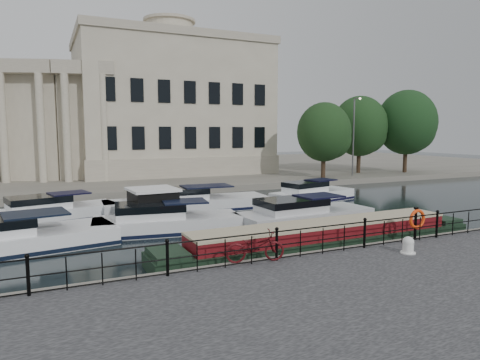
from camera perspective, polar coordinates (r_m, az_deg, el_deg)
name	(u,v)px	position (r m, az deg, el deg)	size (l,w,h in m)	color
ground_plane	(249,258)	(17.76, 1.24, -10.41)	(160.00, 160.00, 0.00)	black
far_bank	(112,171)	(55.01, -16.76, 1.10)	(120.00, 42.00, 0.55)	#6B665B
railing	(277,243)	(15.51, 4.91, -8.32)	(24.14, 0.14, 1.22)	black
civic_building	(106,115)	(50.44, -17.46, 8.31)	(53.55, 31.84, 16.85)	#ADA38C
lamp_posts	(382,135)	(49.11, 18.37, 5.72)	(8.24, 1.55, 8.07)	#59595B
bicycle	(255,247)	(15.31, 2.04, -8.86)	(0.74, 2.13, 1.12)	#450C0F
mooring_bollard	(408,245)	(17.64, 21.51, -8.11)	(0.57, 0.57, 0.64)	silver
life_ring_post	(417,220)	(19.77, 22.52, -4.90)	(0.86, 0.22, 1.40)	black
narrowboat	(325,241)	(19.44, 11.23, -7.93)	(15.77, 2.38, 1.57)	black
harbour_hut	(153,209)	(23.76, -11.52, -3.85)	(3.58, 3.06, 2.21)	#6B665B
cabin_cruisers	(174,216)	(24.83, -8.80, -4.73)	(27.76, 10.62, 1.99)	white
trees	(375,128)	(49.26, 17.54, 6.66)	(17.90, 8.44, 9.29)	black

